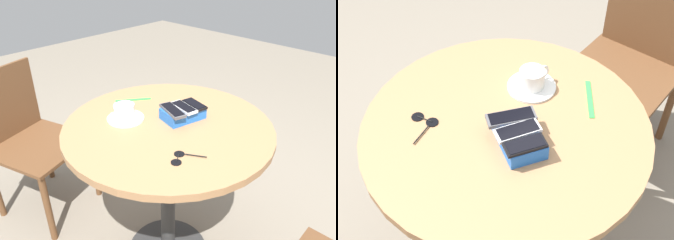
% 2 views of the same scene
% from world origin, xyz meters
% --- Properties ---
extents(round_table, '(0.87, 0.87, 0.77)m').
position_xyz_m(round_table, '(0.00, 0.00, 0.63)').
color(round_table, '#2D2D2D').
rests_on(round_table, ground_plane).
extents(phone_box, '(0.19, 0.15, 0.05)m').
position_xyz_m(phone_box, '(-0.08, 0.01, 0.80)').
color(phone_box, blue).
rests_on(phone_box, round_table).
extents(phone_black, '(0.08, 0.13, 0.01)m').
position_xyz_m(phone_black, '(-0.14, 0.03, 0.83)').
color(phone_black, black).
rests_on(phone_black, phone_box).
extents(phone_white, '(0.08, 0.14, 0.01)m').
position_xyz_m(phone_white, '(-0.08, 0.01, 0.83)').
color(phone_white, silver).
rests_on(phone_white, phone_box).
extents(phone_gray, '(0.10, 0.15, 0.01)m').
position_xyz_m(phone_gray, '(-0.03, -0.00, 0.83)').
color(phone_gray, '#515156').
rests_on(phone_gray, phone_box).
extents(saucer, '(0.16, 0.16, 0.01)m').
position_xyz_m(saucer, '(0.09, -0.16, 0.78)').
color(saucer, white).
rests_on(saucer, round_table).
extents(coffee_cup, '(0.08, 0.11, 0.06)m').
position_xyz_m(coffee_cup, '(0.09, -0.16, 0.81)').
color(coffee_cup, white).
rests_on(coffee_cup, saucer).
extents(lanyard_strap, '(0.15, 0.11, 0.00)m').
position_xyz_m(lanyard_strap, '(-0.05, -0.28, 0.77)').
color(lanyard_strap, green).
rests_on(lanyard_strap, round_table).
extents(sunglasses, '(0.12, 0.11, 0.01)m').
position_xyz_m(sunglasses, '(0.15, 0.20, 0.77)').
color(sunglasses, black).
rests_on(sunglasses, round_table).
extents(chair_near_window, '(0.56, 0.56, 0.85)m').
position_xyz_m(chair_near_window, '(0.26, -0.83, 0.45)').
color(chair_near_window, brown).
rests_on(chair_near_window, ground_plane).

